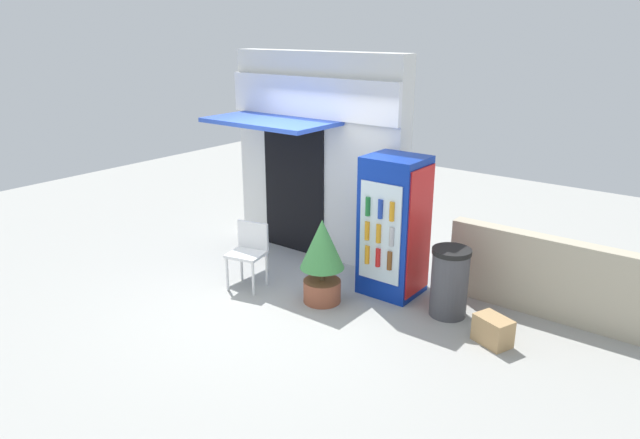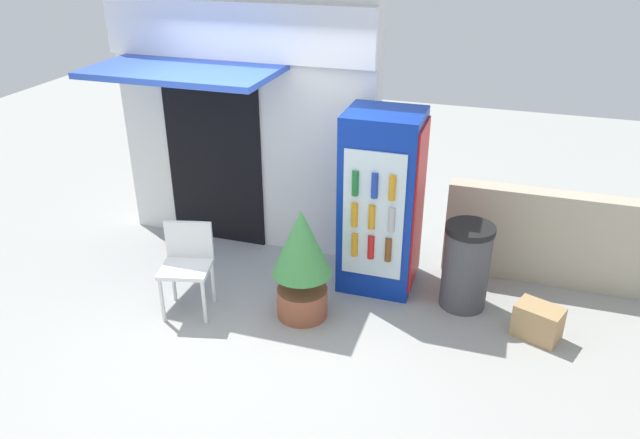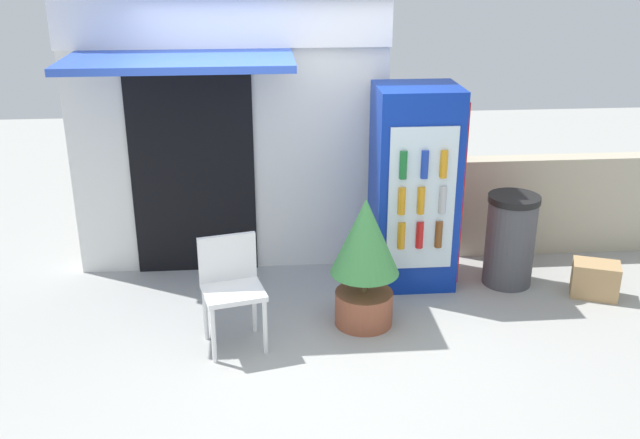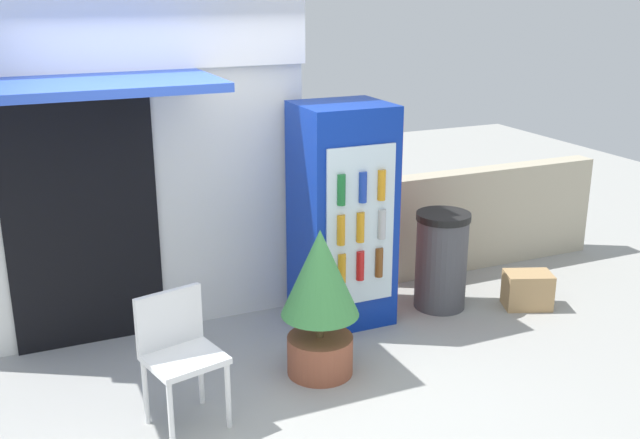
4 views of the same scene
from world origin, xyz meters
TOP-DOWN VIEW (x-y plane):
  - ground at (0.00, 0.00)m, footprint 16.00×16.00m
  - storefront_building at (-0.51, 1.56)m, footprint 2.91×1.33m
  - drink_cooler at (1.16, 1.03)m, footprint 0.75×0.71m
  - plastic_chair at (-0.47, 0.04)m, footprint 0.53×0.50m
  - potted_plant_near_shop at (0.60, 0.24)m, footprint 0.56×0.56m
  - trash_bin at (2.04, 0.88)m, footprint 0.47×0.47m
  - stone_boundary_wall at (2.99, 1.59)m, footprint 2.48×0.22m
  - cardboard_box at (2.73, 0.56)m, footprint 0.47×0.39m

SIDE VIEW (x-z plane):
  - ground at x=0.00m, z-range 0.00..0.00m
  - cardboard_box at x=2.73m, z-range 0.00..0.32m
  - trash_bin at x=2.04m, z-range 0.00..0.86m
  - stone_boundary_wall at x=2.99m, z-range 0.00..0.99m
  - plastic_chair at x=-0.47m, z-range 0.09..0.96m
  - potted_plant_near_shop at x=0.60m, z-range 0.07..1.17m
  - drink_cooler at x=1.16m, z-range 0.00..1.82m
  - storefront_building at x=-0.51m, z-range 0.05..3.06m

